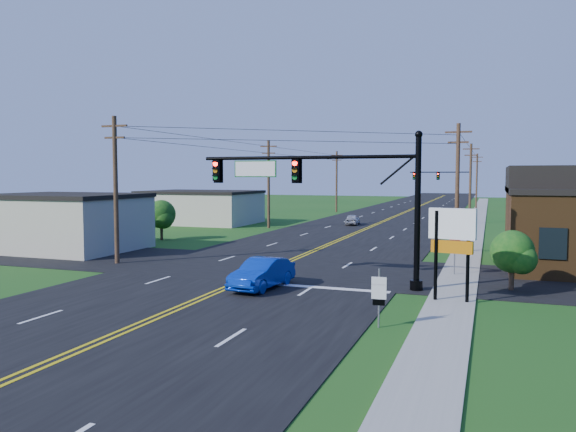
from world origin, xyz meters
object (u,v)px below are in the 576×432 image
at_px(signal_mast_main, 325,189).
at_px(blue_car, 262,274).
at_px(route_sign, 379,294).
at_px(stop_sign, 455,247).
at_px(signal_mast_far, 444,181).

xyz_separation_m(signal_mast_main, blue_car, (-2.52, -2.06, -4.04)).
relative_size(route_sign, stop_sign, 0.98).
height_order(route_sign, stop_sign, stop_sign).
bearing_deg(route_sign, signal_mast_far, 87.89).
relative_size(signal_mast_main, signal_mast_far, 1.03).
xyz_separation_m(route_sign, stop_sign, (1.89, 11.72, 0.32)).
height_order(signal_mast_main, route_sign, signal_mast_main).
relative_size(signal_mast_far, blue_car, 2.55).
bearing_deg(blue_car, stop_sign, 45.02).
distance_m(signal_mast_main, stop_sign, 8.21).
distance_m(route_sign, stop_sign, 11.88).
relative_size(signal_mast_far, route_sign, 5.20).
distance_m(blue_car, stop_sign, 10.85).
distance_m(signal_mast_main, route_sign, 8.80).
distance_m(signal_mast_far, blue_car, 74.21).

